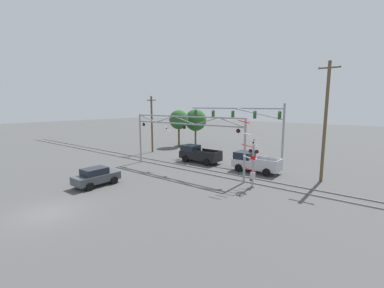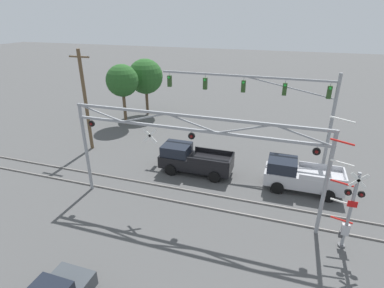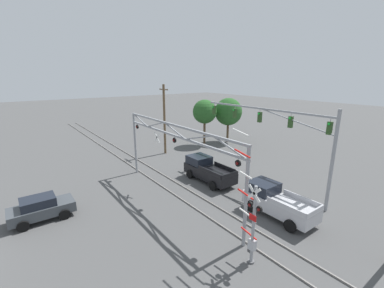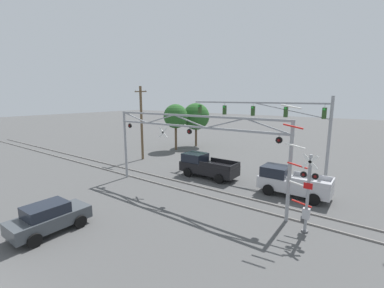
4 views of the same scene
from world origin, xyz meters
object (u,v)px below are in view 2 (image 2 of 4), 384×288
object	(u,v)px
pickup_truck_lead	(192,159)
background_tree_beyond_span	(122,81)
crossing_signal_mast	(348,208)
background_tree_far_left_verge	(145,77)
traffic_signal_span	(278,98)
pickup_truck_following	(299,176)
crossing_gantry	(191,141)
utility_pole_left	(85,100)

from	to	relation	value
pickup_truck_lead	background_tree_beyond_span	world-z (taller)	background_tree_beyond_span
pickup_truck_lead	crossing_signal_mast	bearing A→B (deg)	-28.10
pickup_truck_lead	background_tree_far_left_verge	size ratio (longest dim) A/B	0.84
crossing_signal_mast	background_tree_far_left_verge	xyz separation A→B (m)	(-18.77, 16.62, 2.07)
traffic_signal_span	pickup_truck_following	world-z (taller)	traffic_signal_span
crossing_gantry	background_tree_beyond_span	world-z (taller)	background_tree_beyond_span
crossing_signal_mast	background_tree_beyond_span	size ratio (longest dim) A/B	1.09
crossing_gantry	pickup_truck_following	size ratio (longest dim) A/B	2.89
background_tree_beyond_span	pickup_truck_following	bearing A→B (deg)	-24.31
background_tree_beyond_span	crossing_gantry	bearing A→B (deg)	-46.97
background_tree_beyond_span	background_tree_far_left_verge	xyz separation A→B (m)	(0.74, 3.74, -0.22)
traffic_signal_span	pickup_truck_following	xyz separation A→B (m)	(1.99, -3.38, -4.21)
pickup_truck_following	background_tree_far_left_verge	distance (m)	20.65
utility_pole_left	background_tree_far_left_verge	xyz separation A→B (m)	(0.39, 10.26, 0.04)
pickup_truck_lead	background_tree_beyond_span	size ratio (longest dim) A/B	0.85
crossing_gantry	crossing_signal_mast	size ratio (longest dim) A/B	2.11
pickup_truck_following	pickup_truck_lead	bearing A→B (deg)	179.38
crossing_signal_mast	background_tree_far_left_verge	bearing A→B (deg)	138.47
traffic_signal_span	utility_pole_left	distance (m)	15.29
crossing_signal_mast	pickup_truck_lead	world-z (taller)	crossing_signal_mast
background_tree_far_left_verge	traffic_signal_span	bearing A→B (deg)	-29.24
pickup_truck_following	utility_pole_left	size ratio (longest dim) A/B	0.59
background_tree_beyond_span	traffic_signal_span	bearing A→B (deg)	-16.24
crossing_gantry	pickup_truck_following	distance (m)	8.20
crossing_gantry	background_tree_far_left_verge	world-z (taller)	background_tree_far_left_verge
background_tree_far_left_verge	crossing_gantry	bearing A→B (deg)	-56.28
crossing_signal_mast	background_tree_beyond_span	world-z (taller)	crossing_signal_mast
utility_pole_left	pickup_truck_following	bearing A→B (deg)	-4.58
pickup_truck_lead	utility_pole_left	size ratio (longest dim) A/B	0.63
crossing_gantry	traffic_signal_span	world-z (taller)	traffic_signal_span
traffic_signal_span	background_tree_far_left_verge	world-z (taller)	traffic_signal_span
traffic_signal_span	pickup_truck_lead	bearing A→B (deg)	-148.88
pickup_truck_following	utility_pole_left	world-z (taller)	utility_pole_left
crossing_signal_mast	traffic_signal_span	distance (m)	9.75
utility_pole_left	background_tree_far_left_verge	distance (m)	10.27
pickup_truck_following	background_tree_beyond_span	xyz separation A→B (m)	(-17.47, 7.89, 3.58)
pickup_truck_following	crossing_signal_mast	bearing A→B (deg)	-67.76
pickup_truck_lead	crossing_gantry	bearing A→B (deg)	-72.76
crossing_gantry	background_tree_beyond_span	distance (m)	16.65
crossing_signal_mast	background_tree_far_left_verge	world-z (taller)	crossing_signal_mast
background_tree_beyond_span	crossing_signal_mast	bearing A→B (deg)	-33.44
pickup_truck_lead	background_tree_far_left_verge	world-z (taller)	background_tree_far_left_verge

